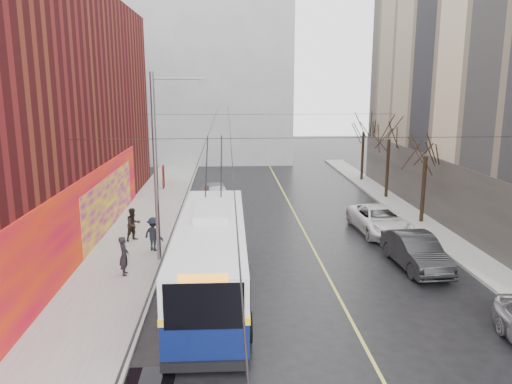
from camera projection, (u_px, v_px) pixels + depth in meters
The scene contains 18 objects.
ground at pixel (329, 374), 14.79m from camera, with size 140.00×140.00×0.00m, color black.
sidewalk_left at pixel (132, 248), 26.04m from camera, with size 4.00×60.00×0.15m, color gray.
sidewalk_right at pixel (449, 242), 27.00m from camera, with size 2.00×60.00×0.15m, color gray.
lane_line at pixel (306, 235), 28.54m from camera, with size 0.12×50.00×0.01m, color #BFB74C.
building_far at pixel (200, 80), 56.47m from camera, with size 20.50×12.10×18.00m.
streetlight_pole at pixel (159, 163), 23.19m from camera, with size 2.65×0.60×9.00m.
catenary_wires at pixel (234, 125), 27.75m from camera, with size 18.00×60.00×0.22m.
tree_near at pixel (427, 144), 29.87m from camera, with size 3.20×3.20×6.40m.
tree_mid at pixel (390, 129), 36.65m from camera, with size 3.20×3.20×6.68m.
tree_far at pixel (364, 123), 43.50m from camera, with size 3.20×3.20×6.57m.
pigeons_flying at pixel (235, 115), 23.98m from camera, with size 1.49×2.31×2.87m.
trolleybus at pixel (212, 255), 20.28m from camera, with size 2.99×12.49×5.89m.
parked_car_b at pixel (416, 251), 23.27m from camera, with size 1.71×4.89×1.61m, color #242527.
parked_car_c at pixel (379, 220), 28.84m from camera, with size 2.54×5.51×1.53m, color white.
following_car at pixel (216, 194), 35.67m from camera, with size 1.85×4.59×1.56m, color #B2B1B6.
pedestrian_a at pixel (124, 256), 22.00m from camera, with size 0.64×0.42×1.75m, color black.
pedestrian_b at pixel (133, 224), 26.88m from camera, with size 0.88×0.68×1.80m, color black.
pedestrian_c at pixel (154, 234), 25.24m from camera, with size 1.13×0.65×1.74m, color black.
Camera 1 is at (-2.94, -13.18, 8.41)m, focal length 35.00 mm.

